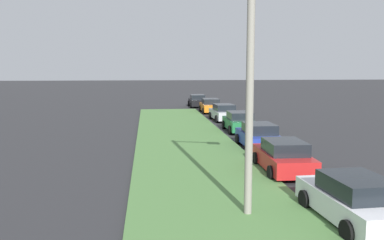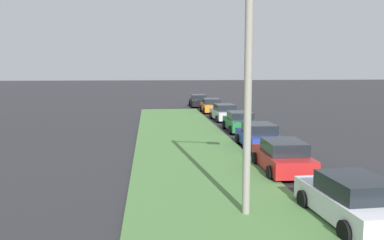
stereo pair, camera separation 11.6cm
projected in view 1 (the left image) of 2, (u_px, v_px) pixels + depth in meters
The scene contains 9 objects.
grass_median at pixel (209, 188), 15.77m from camera, with size 60.00×6.00×0.12m, color #517F42.
parked_car_white at pixel (354, 200), 12.26m from camera, with size 4.38×2.17×1.47m.
parked_car_red at pixel (283, 157), 18.26m from camera, with size 4.35×2.12×1.47m.
parked_car_blue at pixel (259, 136), 23.74m from camera, with size 4.30×2.02×1.47m.
parked_car_green at pixel (239, 122), 30.04m from camera, with size 4.34×2.09×1.47m.
parked_car_silver at pixel (224, 113), 36.22m from camera, with size 4.37×2.16×1.47m.
parked_car_orange at pixel (210, 106), 42.77m from camera, with size 4.32×2.06×1.47m.
parked_car_black at pixel (197, 101), 49.01m from camera, with size 4.32×2.06×1.47m.
streetlight at pixel (262, 76), 12.29m from camera, with size 1.02×2.82×7.50m.
Camera 1 is at (-5.16, 8.58, 4.64)m, focal length 38.52 mm.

